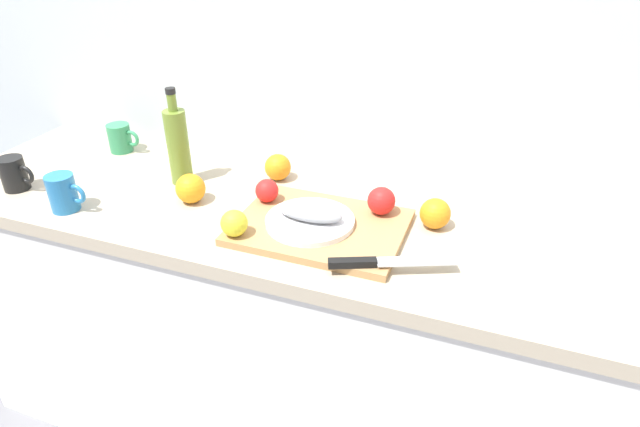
{
  "coord_description": "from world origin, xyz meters",
  "views": [
    {
      "loc": [
        0.59,
        -1.16,
        1.63
      ],
      "look_at": [
        0.18,
        -0.06,
        0.95
      ],
      "focal_mm": 30.12,
      "sensor_mm": 36.0,
      "label": 1
    }
  ],
  "objects_px": {
    "lemon_0": "(235,223)",
    "olive_oil_bottle": "(178,145)",
    "chef_knife": "(376,262)",
    "white_plate": "(310,221)",
    "coffee_mug_1": "(121,138)",
    "coffee_mug_2": "(14,174)",
    "cutting_board": "(320,227)",
    "fish_fillet": "(310,212)",
    "orange_0": "(191,189)",
    "coffee_mug_0": "(63,193)"
  },
  "relations": [
    {
      "from": "white_plate",
      "to": "coffee_mug_1",
      "type": "height_order",
      "value": "coffee_mug_1"
    },
    {
      "from": "coffee_mug_1",
      "to": "coffee_mug_2",
      "type": "height_order",
      "value": "coffee_mug_2"
    },
    {
      "from": "coffee_mug_0",
      "to": "coffee_mug_2",
      "type": "xyz_separation_m",
      "value": [
        -0.22,
        0.05,
        -0.0
      ]
    },
    {
      "from": "coffee_mug_2",
      "to": "cutting_board",
      "type": "bearing_deg",
      "value": 5.91
    },
    {
      "from": "white_plate",
      "to": "orange_0",
      "type": "bearing_deg",
      "value": 175.92
    },
    {
      "from": "coffee_mug_1",
      "to": "white_plate",
      "type": "bearing_deg",
      "value": -17.89
    },
    {
      "from": "white_plate",
      "to": "fish_fillet",
      "type": "bearing_deg",
      "value": 0.0
    },
    {
      "from": "fish_fillet",
      "to": "lemon_0",
      "type": "relative_size",
      "value": 2.55
    },
    {
      "from": "chef_knife",
      "to": "lemon_0",
      "type": "distance_m",
      "value": 0.36
    },
    {
      "from": "cutting_board",
      "to": "orange_0",
      "type": "relative_size",
      "value": 5.16
    },
    {
      "from": "olive_oil_bottle",
      "to": "coffee_mug_2",
      "type": "distance_m",
      "value": 0.48
    },
    {
      "from": "fish_fillet",
      "to": "white_plate",
      "type": "bearing_deg",
      "value": 0.0
    },
    {
      "from": "white_plate",
      "to": "orange_0",
      "type": "height_order",
      "value": "orange_0"
    },
    {
      "from": "coffee_mug_1",
      "to": "coffee_mug_2",
      "type": "xyz_separation_m",
      "value": [
        -0.11,
        -0.34,
        0.0
      ]
    },
    {
      "from": "coffee_mug_0",
      "to": "orange_0",
      "type": "height_order",
      "value": "coffee_mug_0"
    },
    {
      "from": "fish_fillet",
      "to": "orange_0",
      "type": "bearing_deg",
      "value": 175.92
    },
    {
      "from": "chef_knife",
      "to": "cutting_board",
      "type": "bearing_deg",
      "value": 121.89
    },
    {
      "from": "coffee_mug_1",
      "to": "orange_0",
      "type": "relative_size",
      "value": 1.38
    },
    {
      "from": "fish_fillet",
      "to": "cutting_board",
      "type": "bearing_deg",
      "value": 20.01
    },
    {
      "from": "chef_knife",
      "to": "coffee_mug_0",
      "type": "height_order",
      "value": "coffee_mug_0"
    },
    {
      "from": "lemon_0",
      "to": "coffee_mug_2",
      "type": "height_order",
      "value": "coffee_mug_2"
    },
    {
      "from": "fish_fillet",
      "to": "coffee_mug_2",
      "type": "relative_size",
      "value": 1.52
    },
    {
      "from": "coffee_mug_0",
      "to": "coffee_mug_2",
      "type": "bearing_deg",
      "value": 168.21
    },
    {
      "from": "fish_fillet",
      "to": "coffee_mug_1",
      "type": "distance_m",
      "value": 0.82
    },
    {
      "from": "fish_fillet",
      "to": "lemon_0",
      "type": "bearing_deg",
      "value": -142.91
    },
    {
      "from": "chef_knife",
      "to": "olive_oil_bottle",
      "type": "distance_m",
      "value": 0.72
    },
    {
      "from": "cutting_board",
      "to": "white_plate",
      "type": "relative_size",
      "value": 1.88
    },
    {
      "from": "cutting_board",
      "to": "coffee_mug_2",
      "type": "distance_m",
      "value": 0.92
    },
    {
      "from": "lemon_0",
      "to": "olive_oil_bottle",
      "type": "relative_size",
      "value": 0.23
    },
    {
      "from": "chef_knife",
      "to": "olive_oil_bottle",
      "type": "bearing_deg",
      "value": 136.76
    },
    {
      "from": "white_plate",
      "to": "coffee_mug_1",
      "type": "relative_size",
      "value": 1.98
    },
    {
      "from": "olive_oil_bottle",
      "to": "orange_0",
      "type": "relative_size",
      "value": 3.47
    },
    {
      "from": "cutting_board",
      "to": "coffee_mug_1",
      "type": "distance_m",
      "value": 0.84
    },
    {
      "from": "chef_knife",
      "to": "coffee_mug_0",
      "type": "xyz_separation_m",
      "value": [
        -0.87,
        -0.01,
        0.02
      ]
    },
    {
      "from": "white_plate",
      "to": "chef_knife",
      "type": "distance_m",
      "value": 0.24
    },
    {
      "from": "chef_knife",
      "to": "olive_oil_bottle",
      "type": "relative_size",
      "value": 0.96
    },
    {
      "from": "chef_knife",
      "to": "white_plate",
      "type": "bearing_deg",
      "value": 126.94
    },
    {
      "from": "orange_0",
      "to": "fish_fillet",
      "type": "bearing_deg",
      "value": -4.08
    },
    {
      "from": "chef_knife",
      "to": "coffee_mug_0",
      "type": "distance_m",
      "value": 0.87
    },
    {
      "from": "cutting_board",
      "to": "orange_0",
      "type": "bearing_deg",
      "value": 177.45
    },
    {
      "from": "chef_knife",
      "to": "coffee_mug_1",
      "type": "relative_size",
      "value": 2.42
    },
    {
      "from": "olive_oil_bottle",
      "to": "coffee_mug_1",
      "type": "bearing_deg",
      "value": 158.41
    },
    {
      "from": "white_plate",
      "to": "orange_0",
      "type": "xyz_separation_m",
      "value": [
        -0.37,
        0.03,
        0.01
      ]
    },
    {
      "from": "white_plate",
      "to": "coffee_mug_0",
      "type": "xyz_separation_m",
      "value": [
        -0.66,
        -0.13,
        0.02
      ]
    },
    {
      "from": "cutting_board",
      "to": "orange_0",
      "type": "xyz_separation_m",
      "value": [
        -0.39,
        0.02,
        0.03
      ]
    },
    {
      "from": "cutting_board",
      "to": "lemon_0",
      "type": "height_order",
      "value": "lemon_0"
    },
    {
      "from": "coffee_mug_1",
      "to": "fish_fillet",
      "type": "bearing_deg",
      "value": -17.89
    },
    {
      "from": "fish_fillet",
      "to": "coffee_mug_2",
      "type": "height_order",
      "value": "coffee_mug_2"
    },
    {
      "from": "lemon_0",
      "to": "coffee_mug_0",
      "type": "height_order",
      "value": "coffee_mug_0"
    },
    {
      "from": "coffee_mug_0",
      "to": "lemon_0",
      "type": "bearing_deg",
      "value": 2.02
    }
  ]
}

